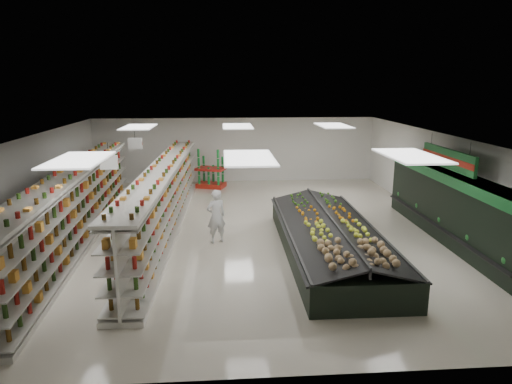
{
  "coord_description": "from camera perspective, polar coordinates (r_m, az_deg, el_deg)",
  "views": [
    {
      "loc": [
        -0.63,
        -14.81,
        4.94
      ],
      "look_at": [
        0.54,
        0.91,
        1.12
      ],
      "focal_mm": 32.0,
      "sensor_mm": 36.0,
      "label": 1
    }
  ],
  "objects": [
    {
      "name": "gondola_center",
      "position": [
        15.63,
        -11.37,
        -1.19
      ],
      "size": [
        1.32,
        12.79,
        2.21
      ],
      "rotation": [
        0.0,
        0.0,
        -0.03
      ],
      "color": "silver",
      "rests_on": "floor"
    },
    {
      "name": "shopper_main",
      "position": [
        14.29,
        -5.01,
        -3.04
      ],
      "size": [
        0.74,
        0.63,
        1.71
      ],
      "primitive_type": "imported",
      "rotation": [
        0.0,
        0.0,
        3.56
      ],
      "color": "white",
      "rests_on": "floor"
    },
    {
      "name": "aisle_sign_far",
      "position": [
        17.25,
        -14.88,
        5.88
      ],
      "size": [
        0.52,
        0.06,
        0.75
      ],
      "color": "white",
      "rests_on": "ceiling"
    },
    {
      "name": "produce_wall_case",
      "position": [
        15.56,
        23.31,
        -1.26
      ],
      "size": [
        0.93,
        8.0,
        2.2
      ],
      "color": "black",
      "rests_on": "floor"
    },
    {
      "name": "wall_left",
      "position": [
        16.47,
        -26.89,
        0.43
      ],
      "size": [
        0.02,
        16.0,
        3.2
      ],
      "primitive_type": "cube",
      "color": "silver",
      "rests_on": "floor"
    },
    {
      "name": "aisle_sign_near",
      "position": [
        13.38,
        -17.92,
        3.55
      ],
      "size": [
        0.52,
        0.06,
        0.75
      ],
      "color": "white",
      "rests_on": "ceiling"
    },
    {
      "name": "floor",
      "position": [
        15.63,
        -1.72,
        -4.81
      ],
      "size": [
        16.0,
        16.0,
        0.0
      ],
      "primitive_type": "plane",
      "color": "beige",
      "rests_on": "ground"
    },
    {
      "name": "hortifruti_banner",
      "position": [
        15.16,
        22.85,
        3.87
      ],
      "size": [
        0.12,
        3.2,
        0.95
      ],
      "color": "#1C6B2F",
      "rests_on": "ceiling"
    },
    {
      "name": "shopper_background",
      "position": [
        19.62,
        -11.81,
        1.47
      ],
      "size": [
        0.56,
        0.89,
        1.82
      ],
      "primitive_type": "imported",
      "rotation": [
        0.0,
        0.0,
        1.58
      ],
      "color": "tan",
      "rests_on": "floor"
    },
    {
      "name": "ceiling",
      "position": [
        14.93,
        -1.81,
        6.92
      ],
      "size": [
        14.0,
        16.0,
        0.02
      ],
      "primitive_type": "cube",
      "color": "white",
      "rests_on": "wall_back"
    },
    {
      "name": "soda_endcap",
      "position": [
        21.86,
        -5.66,
        2.72
      ],
      "size": [
        1.56,
        1.29,
        1.71
      ],
      "rotation": [
        0.0,
        0.0,
        -0.33
      ],
      "color": "red",
      "rests_on": "floor"
    },
    {
      "name": "produce_island",
      "position": [
        13.57,
        9.25,
        -5.6
      ],
      "size": [
        2.8,
        7.57,
        1.13
      ],
      "rotation": [
        0.0,
        0.0,
        -0.01
      ],
      "color": "black",
      "rests_on": "floor"
    },
    {
      "name": "wall_right",
      "position": [
        17.0,
        22.54,
        1.24
      ],
      "size": [
        0.02,
        16.0,
        3.2
      ],
      "primitive_type": "cube",
      "color": "silver",
      "rests_on": "floor"
    },
    {
      "name": "wall_back",
      "position": [
        23.07,
        -2.65,
        5.28
      ],
      "size": [
        14.0,
        0.02,
        3.2
      ],
      "primitive_type": "cube",
      "color": "silver",
      "rests_on": "floor"
    },
    {
      "name": "gondola_left",
      "position": [
        15.34,
        -21.53,
        -2.03
      ],
      "size": [
        1.56,
        13.26,
        2.29
      ],
      "rotation": [
        0.0,
        0.0,
        0.04
      ],
      "color": "silver",
      "rests_on": "floor"
    },
    {
      "name": "wall_front",
      "position": [
        7.61,
        0.98,
        -12.39
      ],
      "size": [
        14.0,
        0.02,
        3.2
      ],
      "primitive_type": "cube",
      "color": "silver",
      "rests_on": "floor"
    }
  ]
}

